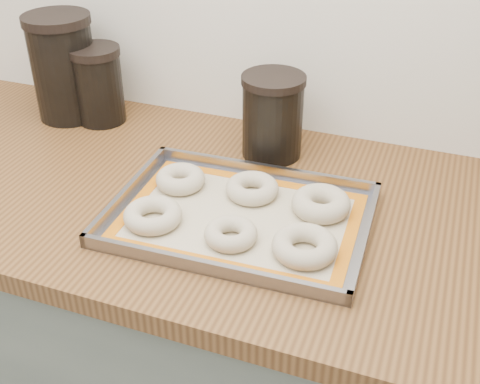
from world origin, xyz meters
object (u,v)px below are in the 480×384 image
at_px(bagel_front_left, 153,215).
at_px(bagel_front_mid, 231,234).
at_px(bagel_back_right, 321,204).
at_px(canister_left, 64,67).
at_px(bagel_back_mid, 252,188).
at_px(baking_tray, 240,217).
at_px(bagel_front_right, 305,246).
at_px(canister_mid, 98,85).
at_px(canister_right, 273,116).
at_px(bagel_back_left, 180,179).

relative_size(bagel_front_left, bagel_front_mid, 1.14).
relative_size(bagel_back_right, canister_left, 0.44).
bearing_deg(bagel_back_mid, baking_tray, -86.99).
bearing_deg(bagel_front_right, canister_mid, 150.47).
height_order(bagel_front_left, bagel_back_mid, same).
xyz_separation_m(baking_tray, bagel_front_mid, (0.01, -0.07, 0.01)).
relative_size(bagel_back_mid, canister_mid, 0.56).
height_order(bagel_back_mid, bagel_back_right, bagel_back_right).
height_order(bagel_back_mid, canister_left, canister_left).
bearing_deg(bagel_front_right, bagel_front_mid, -176.16).
bearing_deg(bagel_front_left, baking_tray, 25.96).
height_order(bagel_front_mid, canister_right, canister_right).
xyz_separation_m(bagel_front_mid, bagel_back_left, (-0.16, 0.13, 0.00)).
bearing_deg(canister_left, bagel_back_mid, -19.78).
height_order(bagel_back_right, canister_mid, canister_mid).
distance_m(bagel_back_right, canister_mid, 0.62).
height_order(bagel_back_right, canister_right, canister_right).
xyz_separation_m(bagel_front_left, bagel_front_mid, (0.15, -0.00, -0.00)).
xyz_separation_m(bagel_back_mid, canister_left, (-0.53, 0.19, 0.10)).
bearing_deg(baking_tray, bagel_front_mid, -82.37).
bearing_deg(bagel_back_left, bagel_front_mid, -39.77).
xyz_separation_m(bagel_front_mid, bagel_back_mid, (-0.01, 0.15, 0.00)).
xyz_separation_m(bagel_front_mid, bagel_back_right, (0.12, 0.14, 0.00)).
bearing_deg(bagel_front_right, bagel_front_left, -178.57).
distance_m(bagel_front_left, bagel_back_mid, 0.20).
bearing_deg(bagel_back_right, bagel_back_left, -178.13).
xyz_separation_m(bagel_front_left, bagel_front_right, (0.28, 0.01, 0.00)).
relative_size(bagel_front_right, canister_right, 0.62).
height_order(bagel_front_mid, bagel_back_right, bagel_back_right).
height_order(bagel_front_left, bagel_front_right, bagel_front_right).
relative_size(bagel_back_right, canister_mid, 0.60).
xyz_separation_m(bagel_back_right, canister_right, (-0.15, 0.19, 0.07)).
height_order(bagel_back_right, canister_left, canister_left).
distance_m(bagel_back_mid, canister_right, 0.19).
relative_size(bagel_front_mid, bagel_back_left, 0.95).
relative_size(bagel_back_left, canister_mid, 0.53).
bearing_deg(bagel_front_right, canister_left, 153.88).
relative_size(baking_tray, canister_right, 2.65).
distance_m(bagel_front_right, bagel_back_mid, 0.20).
height_order(bagel_front_mid, canister_left, canister_left).
xyz_separation_m(baking_tray, bagel_back_mid, (-0.00, 0.08, 0.01)).
xyz_separation_m(bagel_front_right, canister_mid, (-0.59, 0.33, 0.07)).
xyz_separation_m(bagel_back_left, canister_mid, (-0.30, 0.21, 0.07)).
distance_m(bagel_front_right, canister_left, 0.76).
xyz_separation_m(bagel_front_right, bagel_back_right, (-0.00, 0.13, 0.00)).
relative_size(bagel_back_left, canister_left, 0.39).
relative_size(bagel_front_left, bagel_back_right, 0.97).
distance_m(canister_mid, canister_right, 0.43).
relative_size(bagel_front_mid, canister_mid, 0.51).
distance_m(bagel_back_mid, canister_mid, 0.49).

